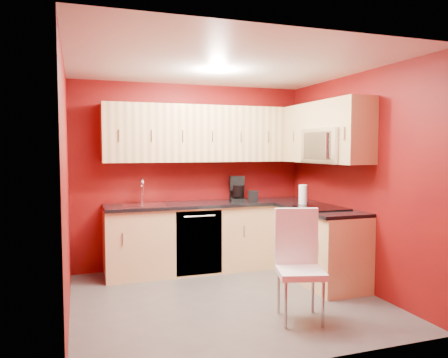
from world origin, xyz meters
TOP-DOWN VIEW (x-y plane):
  - floor at (0.00, 0.00)m, footprint 3.20×3.20m
  - ceiling at (0.00, 0.00)m, footprint 3.20×3.20m
  - wall_back at (0.00, 1.50)m, footprint 3.20×0.00m
  - wall_front at (0.00, -1.50)m, footprint 3.20×0.00m
  - wall_left at (-1.60, 0.00)m, footprint 0.00×3.00m
  - wall_right at (1.60, 0.00)m, footprint 0.00×3.00m
  - base_cabinets_back at (0.20, 1.20)m, footprint 2.80×0.60m
  - base_cabinets_right at (1.30, 0.25)m, footprint 0.60×1.30m
  - countertop_back at (0.20, 1.19)m, footprint 2.80×0.63m
  - countertop_right at (1.29, 0.23)m, footprint 0.63×1.27m
  - upper_cabinets_back at (0.20, 1.32)m, footprint 2.80×0.35m
  - upper_cabinets_right at (1.42, 0.44)m, footprint 0.35×1.55m
  - microwave at (1.39, 0.20)m, footprint 0.42×0.76m
  - cooktop at (1.28, 0.20)m, footprint 0.50×0.55m
  - sink at (-0.70, 1.20)m, footprint 0.52×0.42m
  - dishwasher_front at (-0.05, 0.91)m, footprint 0.60×0.02m
  - downlight at (0.00, 0.30)m, footprint 0.20×0.20m
  - coffee_maker at (0.60, 1.27)m, footprint 0.25×0.30m
  - napkin_holder at (0.78, 1.13)m, footprint 0.17×0.17m
  - paper_towel at (1.23, 0.57)m, footprint 0.19×0.19m
  - dining_chair at (0.47, -0.76)m, footprint 0.53×0.54m

SIDE VIEW (x-z plane):
  - floor at x=0.00m, z-range 0.00..0.00m
  - base_cabinets_back at x=0.20m, z-range 0.00..0.87m
  - base_cabinets_right at x=1.30m, z-range 0.00..0.87m
  - dishwasher_front at x=-0.05m, z-range 0.03..0.84m
  - dining_chair at x=0.47m, z-range 0.00..1.05m
  - countertop_back at x=0.20m, z-range 0.87..0.91m
  - countertop_right at x=1.29m, z-range 0.87..0.91m
  - cooktop at x=1.28m, z-range 0.91..0.92m
  - sink at x=-0.70m, z-range 0.77..1.12m
  - napkin_holder at x=0.78m, z-range 0.91..1.05m
  - paper_towel at x=1.23m, z-range 0.91..1.17m
  - coffee_maker at x=0.60m, z-range 0.91..1.24m
  - wall_back at x=0.00m, z-range -0.35..2.85m
  - wall_front at x=0.00m, z-range -0.35..2.85m
  - wall_left at x=-1.60m, z-range -0.25..2.75m
  - wall_right at x=1.60m, z-range -0.25..2.75m
  - microwave at x=1.39m, z-range 1.45..1.87m
  - upper_cabinets_back at x=0.20m, z-range 1.45..2.20m
  - upper_cabinets_right at x=1.42m, z-range 1.51..2.26m
  - downlight at x=0.00m, z-range 2.48..2.49m
  - ceiling at x=0.00m, z-range 2.50..2.50m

